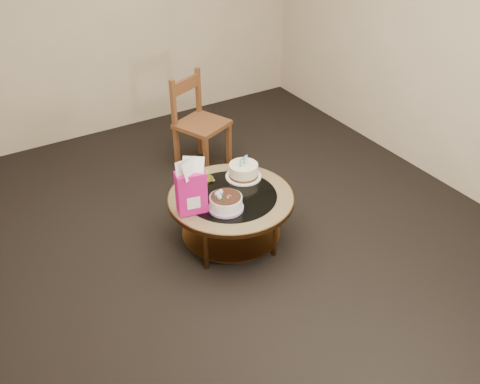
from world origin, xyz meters
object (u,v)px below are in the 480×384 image
decorated_cake (226,203)px  dining_chair (199,122)px  cream_cake (244,171)px  gift_bag (191,187)px  coffee_table (231,203)px

decorated_cake → dining_chair: size_ratio=0.29×
cream_cake → gift_bag: size_ratio=0.68×
coffee_table → decorated_cake: decorated_cake is taller
decorated_cake → cream_cake: size_ratio=0.90×
dining_chair → decorated_cake: bearing=-132.8°
dining_chair → coffee_table: bearing=-129.6°
cream_cake → decorated_cake: bearing=-161.7°
coffee_table → gift_bag: gift_bag is taller
decorated_cake → gift_bag: 0.31m
coffee_table → decorated_cake: 0.23m
coffee_table → decorated_cake: size_ratio=3.73×
decorated_cake → gift_bag: (-0.23, 0.11, 0.17)m
coffee_table → dining_chair: dining_chair is taller
coffee_table → dining_chair: 1.30m
dining_chair → cream_cake: bearing=-120.5°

